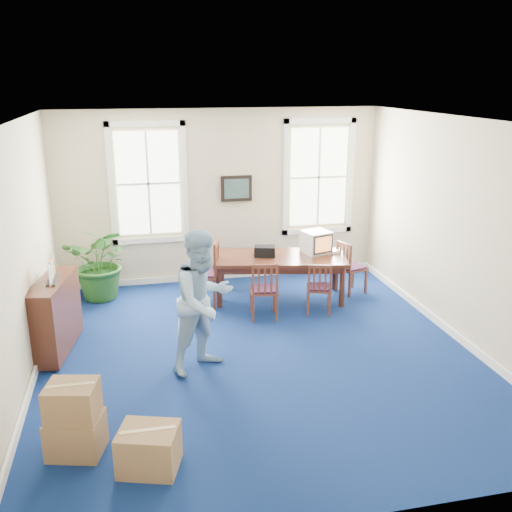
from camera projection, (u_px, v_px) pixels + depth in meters
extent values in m
plane|color=navy|center=(258.00, 353.00, 8.03)|extent=(6.50, 6.50, 0.00)
plane|color=white|center=(259.00, 121.00, 7.07)|extent=(6.50, 6.50, 0.00)
plane|color=beige|center=(220.00, 197.00, 10.58)|extent=(6.50, 0.00, 6.50)
plane|color=beige|center=(348.00, 357.00, 4.52)|extent=(6.50, 0.00, 6.50)
plane|color=beige|center=(18.00, 259.00, 6.93)|extent=(0.00, 6.50, 6.50)
plane|color=beige|center=(462.00, 232.00, 8.16)|extent=(0.00, 6.50, 6.50)
cube|color=white|center=(222.00, 275.00, 11.01)|extent=(6.00, 0.04, 0.12)
cube|color=white|center=(35.00, 372.00, 7.40)|extent=(0.04, 6.50, 0.12)
cube|color=white|center=(450.00, 330.00, 8.62)|extent=(0.04, 6.50, 0.12)
cube|color=white|center=(334.00, 251.00, 10.02)|extent=(0.19, 0.22, 0.05)
cube|color=black|center=(265.00, 251.00, 9.80)|extent=(0.40, 0.31, 0.18)
imported|color=#92BADB|center=(204.00, 301.00, 7.37)|extent=(1.17, 1.11, 1.91)
cube|color=#492216|center=(56.00, 317.00, 7.96)|extent=(0.59, 1.36, 1.03)
imported|color=#1F4F19|center=(102.00, 262.00, 9.86)|extent=(1.45, 1.35, 1.32)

